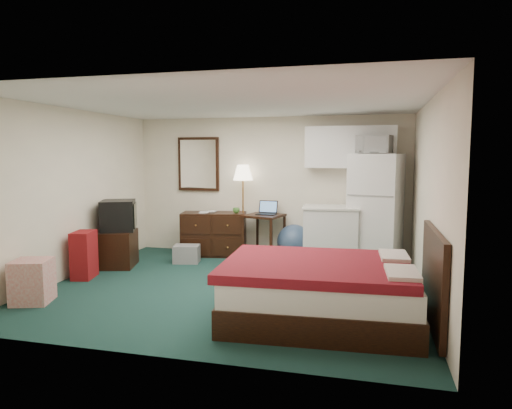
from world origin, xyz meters
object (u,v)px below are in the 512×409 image
(floor_lamp, at_px, (243,210))
(fridge, at_px, (376,210))
(bed, at_px, (320,291))
(suitcase, at_px, (84,255))
(tv_stand, at_px, (116,249))
(dresser, at_px, (214,234))
(kitchen_counter, at_px, (330,236))
(desk, at_px, (264,236))

(floor_lamp, xyz_separation_m, fridge, (2.33, -0.28, 0.10))
(fridge, distance_m, bed, 2.85)
(fridge, relative_size, suitcase, 2.64)
(bed, height_order, tv_stand, bed)
(dresser, xyz_separation_m, tv_stand, (-1.26, -1.21, -0.10))
(kitchen_counter, xyz_separation_m, bed, (0.12, -2.63, -0.15))
(kitchen_counter, bearing_deg, floor_lamp, 161.89)
(fridge, bearing_deg, dresser, -167.65)
(bed, xyz_separation_m, suitcase, (-3.58, 0.90, 0.03))
(desk, bearing_deg, suitcase, -124.79)
(floor_lamp, height_order, bed, floor_lamp)
(kitchen_counter, distance_m, fridge, 0.85)
(desk, distance_m, tv_stand, 2.52)
(suitcase, bearing_deg, kitchen_counter, 13.46)
(kitchen_counter, bearing_deg, suitcase, -158.22)
(bed, distance_m, suitcase, 3.69)
(dresser, distance_m, floor_lamp, 0.68)
(desk, distance_m, suitcase, 3.02)
(kitchen_counter, distance_m, suitcase, 3.87)
(dresser, distance_m, tv_stand, 1.75)
(floor_lamp, relative_size, tv_stand, 2.56)
(floor_lamp, height_order, suitcase, floor_lamp)
(dresser, xyz_separation_m, bed, (2.24, -2.85, -0.07))
(dresser, xyz_separation_m, kitchen_counter, (2.12, -0.22, 0.08))
(kitchen_counter, height_order, tv_stand, kitchen_counter)
(floor_lamp, distance_m, tv_stand, 2.30)
(floor_lamp, distance_m, suitcase, 2.85)
(floor_lamp, xyz_separation_m, desk, (0.42, -0.12, -0.44))
(floor_lamp, bearing_deg, tv_stand, -142.32)
(dresser, height_order, kitchen_counter, kitchen_counter)
(kitchen_counter, bearing_deg, bed, -92.17)
(bed, bearing_deg, desk, 111.28)
(floor_lamp, distance_m, bed, 3.51)
(desk, bearing_deg, bed, -51.67)
(dresser, height_order, desk, dresser)
(kitchen_counter, height_order, bed, kitchen_counter)
(desk, xyz_separation_m, kitchen_counter, (1.19, -0.26, 0.09))
(kitchen_counter, distance_m, tv_stand, 3.53)
(dresser, height_order, tv_stand, dresser)
(dresser, relative_size, tv_stand, 1.79)
(dresser, distance_m, kitchen_counter, 2.13)
(tv_stand, bearing_deg, bed, -41.25)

